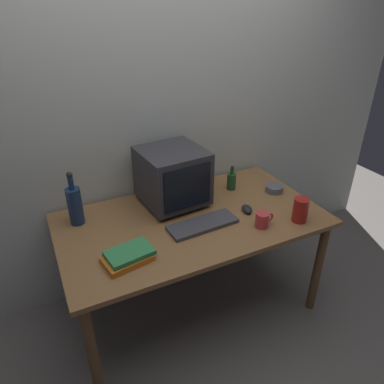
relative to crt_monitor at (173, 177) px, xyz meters
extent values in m
plane|color=slate|center=(0.03, -0.22, -0.93)|extent=(6.00, 6.00, 0.00)
cube|color=beige|center=(0.03, 0.29, 0.32)|extent=(4.00, 0.08, 2.50)
cube|color=olive|center=(0.03, -0.22, -0.21)|extent=(1.60, 0.88, 0.03)
cylinder|color=brown|center=(-0.71, -0.60, -0.58)|extent=(0.06, 0.06, 0.71)
cylinder|color=brown|center=(0.77, -0.60, -0.58)|extent=(0.06, 0.06, 0.71)
cylinder|color=brown|center=(-0.71, 0.17, -0.58)|extent=(0.06, 0.06, 0.71)
cylinder|color=brown|center=(0.77, 0.17, -0.58)|extent=(0.06, 0.06, 0.71)
cube|color=#333338|center=(0.00, 0.00, -0.18)|extent=(0.30, 0.26, 0.03)
cube|color=#333338|center=(0.00, 0.00, 0.01)|extent=(0.41, 0.41, 0.34)
cube|color=black|center=(0.02, -0.19, 0.01)|extent=(0.31, 0.03, 0.27)
cube|color=#3F3F47|center=(0.05, -0.32, -0.18)|extent=(0.43, 0.17, 0.02)
ellipsoid|color=black|center=(0.37, -0.30, -0.17)|extent=(0.08, 0.11, 0.04)
cylinder|color=navy|center=(-0.61, 0.04, -0.08)|extent=(0.08, 0.08, 0.23)
cylinder|color=navy|center=(-0.61, 0.04, 0.08)|extent=(0.03, 0.03, 0.08)
sphere|color=#262626|center=(-0.61, 0.04, 0.13)|extent=(0.04, 0.04, 0.04)
cylinder|color=#1E4C23|center=(0.44, 0.00, -0.13)|extent=(0.06, 0.06, 0.12)
cylinder|color=#1E4C23|center=(0.44, 0.00, -0.06)|extent=(0.02, 0.02, 0.04)
sphere|color=#262626|center=(0.44, 0.00, -0.03)|extent=(0.03, 0.03, 0.03)
cube|color=orange|center=(-0.44, -0.44, -0.18)|extent=(0.26, 0.19, 0.03)
cube|color=#33894C|center=(-0.43, -0.43, -0.15)|extent=(0.25, 0.18, 0.03)
cylinder|color=#CC383D|center=(0.36, -0.48, -0.15)|extent=(0.08, 0.08, 0.09)
torus|color=#CC383D|center=(0.41, -0.48, -0.14)|extent=(0.06, 0.01, 0.06)
cylinder|color=#595B66|center=(0.69, -0.17, -0.17)|extent=(0.12, 0.12, 0.04)
cylinder|color=#A51E19|center=(0.60, -0.53, -0.12)|extent=(0.09, 0.09, 0.15)
camera|label=1|loc=(-0.77, -1.85, 1.00)|focal=33.21mm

